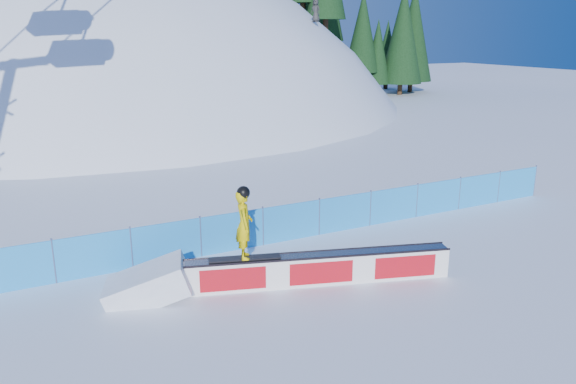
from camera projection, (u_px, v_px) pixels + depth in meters
name	position (u px, v px, depth m)	size (l,w,h in m)	color
ground	(375.00, 297.00, 14.01)	(160.00, 160.00, 0.00)	white
snow_hill	(115.00, 290.00, 54.93)	(64.00, 64.00, 64.00)	white
treeline	(343.00, 5.00, 56.88)	(23.75, 12.52, 20.36)	#302013
safety_fence	(292.00, 222.00, 17.70)	(22.05, 0.05, 1.30)	#2290E2
rail_box	(319.00, 269.00, 14.67)	(6.85, 2.53, 0.84)	white
snow_ramp	(149.00, 296.00, 14.05)	(2.00, 1.34, 0.75)	white
snowboarder	(244.00, 224.00, 13.97)	(1.84, 0.85, 1.91)	black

